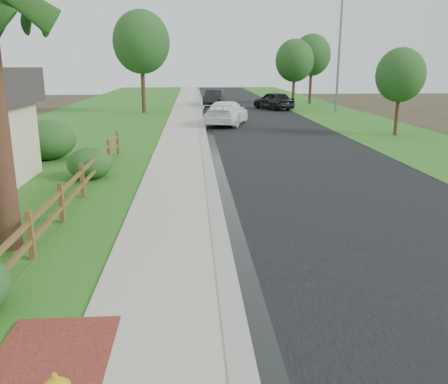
{
  "coord_description": "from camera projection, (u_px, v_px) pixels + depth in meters",
  "views": [
    {
      "loc": [
        -0.2,
        -6.7,
        4.01
      ],
      "look_at": [
        0.52,
        4.2,
        1.05
      ],
      "focal_mm": 38.0,
      "sensor_mm": 36.0,
      "label": 1
    }
  ],
  "objects": [
    {
      "name": "shrub_d",
      "position": [
        46.0,
        140.0,
        20.36
      ],
      "size": [
        3.31,
        3.31,
        1.7
      ],
      "primitive_type": "ellipsoid",
      "rotation": [
        0.0,
        0.0,
        -0.43
      ],
      "color": "#17401A",
      "rests_on": "ground"
    },
    {
      "name": "curb",
      "position": [
        199.0,
        111.0,
        41.24
      ],
      "size": [
        0.4,
        90.0,
        0.12
      ],
      "primitive_type": "cube",
      "color": "gray",
      "rests_on": "ground"
    },
    {
      "name": "lawn_near",
      "position": [
        102.0,
        112.0,
        40.71
      ],
      "size": [
        9.0,
        90.0,
        0.04
      ],
      "primitive_type": "cube",
      "color": "#224F16",
      "rests_on": "ground"
    },
    {
      "name": "road",
      "position": [
        247.0,
        111.0,
        41.52
      ],
      "size": [
        8.0,
        90.0,
        0.02
      ],
      "primitive_type": "cube",
      "color": "black",
      "rests_on": "ground"
    },
    {
      "name": "dark_car_far",
      "position": [
        214.0,
        98.0,
        47.1
      ],
      "size": [
        2.45,
        4.96,
        1.56
      ],
      "primitive_type": "imported",
      "rotation": [
        0.0,
        0.0,
        -0.17
      ],
      "color": "black",
      "rests_on": "road"
    },
    {
      "name": "grass_strip",
      "position": [
        162.0,
        112.0,
        41.04
      ],
      "size": [
        1.6,
        90.0,
        0.06
      ],
      "primitive_type": "cube",
      "color": "#224F16",
      "rests_on": "ground"
    },
    {
      "name": "dark_car_mid",
      "position": [
        273.0,
        100.0,
        43.14
      ],
      "size": [
        3.6,
        5.06,
        1.6
      ],
      "primitive_type": "imported",
      "rotation": [
        0.0,
        0.0,
        3.55
      ],
      "color": "black",
      "rests_on": "road"
    },
    {
      "name": "sidewalk",
      "position": [
        184.0,
        111.0,
        41.15
      ],
      "size": [
        2.2,
        90.0,
        0.1
      ],
      "primitive_type": "cube",
      "color": "#A89F92",
      "rests_on": "ground"
    },
    {
      "name": "tree_near_right",
      "position": [
        400.0,
        75.0,
        26.5
      ],
      "size": [
        2.74,
        2.74,
        4.93
      ],
      "color": "#372016",
      "rests_on": "ground"
    },
    {
      "name": "tree_far_right",
      "position": [
        312.0,
        55.0,
        48.1
      ],
      "size": [
        3.8,
        3.8,
        7.0
      ],
      "color": "#372016",
      "rests_on": "ground"
    },
    {
      "name": "shrub_c",
      "position": [
        90.0,
        164.0,
        16.91
      ],
      "size": [
        2.05,
        2.05,
        1.14
      ],
      "primitive_type": "ellipsoid",
      "rotation": [
        0.0,
        0.0,
        0.37
      ],
      "color": "#17401A",
      "rests_on": "ground"
    },
    {
      "name": "white_suv",
      "position": [
        227.0,
        113.0,
        32.1
      ],
      "size": [
        3.62,
        5.88,
        1.59
      ],
      "primitive_type": "imported",
      "rotation": [
        0.0,
        0.0,
        2.87
      ],
      "color": "white",
      "rests_on": "road"
    },
    {
      "name": "tree_mid_right",
      "position": [
        295.0,
        61.0,
        42.32
      ],
      "size": [
        3.42,
        3.42,
        6.21
      ],
      "color": "#372016",
      "rests_on": "ground"
    },
    {
      "name": "brick_patch",
      "position": [
        49.0,
        367.0,
        6.39
      ],
      "size": [
        1.6,
        2.4,
        0.11
      ],
      "primitive_type": "cube",
      "color": "maroon",
      "rests_on": "ground"
    },
    {
      "name": "tree_mid_left",
      "position": [
        141.0,
        42.0,
        38.67
      ],
      "size": [
        4.65,
        4.65,
        8.31
      ],
      "color": "#372016",
      "rests_on": "ground"
    },
    {
      "name": "ground",
      "position": [
        209.0,
        325.0,
        7.51
      ],
      "size": [
        120.0,
        120.0,
        0.0
      ],
      "primitive_type": "plane",
      "color": "#31281B"
    },
    {
      "name": "streetlight",
      "position": [
        338.0,
        46.0,
        38.67
      ],
      "size": [
        2.09,
        1.06,
        9.56
      ],
      "color": "slate",
      "rests_on": "ground"
    },
    {
      "name": "ranch_fence",
      "position": [
        72.0,
        189.0,
        13.29
      ],
      "size": [
        0.12,
        16.92,
        1.1
      ],
      "color": "#53331B",
      "rests_on": "ground"
    },
    {
      "name": "wet_gutter",
      "position": [
        203.0,
        111.0,
        41.27
      ],
      "size": [
        0.5,
        90.0,
        0.0
      ],
      "primitive_type": "cube",
      "color": "black",
      "rests_on": "road"
    },
    {
      "name": "verge_far",
      "position": [
        325.0,
        111.0,
        41.95
      ],
      "size": [
        6.0,
        90.0,
        0.04
      ],
      "primitive_type": "cube",
      "color": "#224F16",
      "rests_on": "ground"
    }
  ]
}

